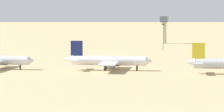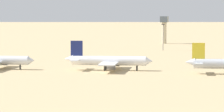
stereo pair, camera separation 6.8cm
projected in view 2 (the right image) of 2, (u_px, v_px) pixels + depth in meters
ground at (103, 73)px, 266.66m from camera, size 4000.00×4000.00×0.00m
parked_jet_navy_3 at (108, 61)px, 274.87m from camera, size 37.09×31.47×12.25m
control_tower at (164, 27)px, 459.59m from camera, size 5.20×5.20×18.97m
light_pole_west at (163, 35)px, 393.02m from camera, size 1.80×0.50×15.56m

